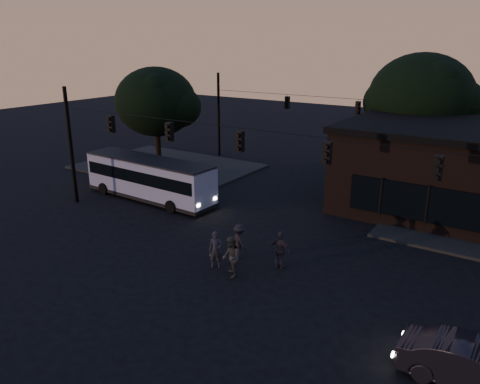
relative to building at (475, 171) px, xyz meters
The scene contains 13 objects.
ground 18.53m from the building, 119.40° to the right, with size 120.00×120.00×0.00m, color black.
sidewalk_far_left 23.23m from the building, behind, with size 14.00×10.00×0.15m, color black.
building is the anchor object (origin of this frame).
tree_behind 8.57m from the building, 129.68° to the left, with size 7.60×7.60×9.43m.
tree_left 23.37m from the building, behind, with size 6.40×6.40×8.30m.
signal_rig_near 15.08m from the building, 126.93° to the right, with size 26.24×0.30×7.50m.
signal_rig_far 9.97m from the building, 155.90° to the left, with size 26.24×0.30×7.50m.
bus 20.38m from the building, 154.11° to the right, with size 10.02×2.70×2.80m.
car 16.84m from the building, 81.16° to the right, with size 1.54×4.40×1.45m, color black.
pedestrian_a 16.95m from the building, 121.21° to the right, with size 0.64×0.42×1.76m, color #23222A.
pedestrian_b 16.73m from the building, 117.19° to the right, with size 0.92×0.72×1.90m, color #34322F.
pedestrian_c 14.37m from the building, 115.67° to the right, with size 1.07×0.44×1.82m, color #352B34.
pedestrian_d 15.53m from the building, 122.99° to the right, with size 1.11×0.64×1.72m, color black.
Camera 1 is at (12.25, -14.37, 10.12)m, focal length 35.00 mm.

